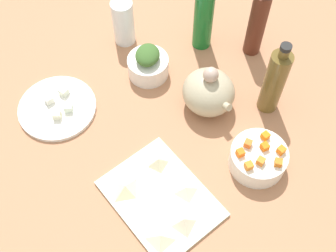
{
  "coord_description": "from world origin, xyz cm",
  "views": [
    {
      "loc": [
        49.51,
        -34.98,
        105.1
      ],
      "look_at": [
        0.0,
        0.0,
        8.0
      ],
      "focal_mm": 46.38,
      "sensor_mm": 36.0,
      "label": 1
    }
  ],
  "objects_px": {
    "cutting_board": "(161,199)",
    "plate_tofu": "(57,108)",
    "teapot": "(209,92)",
    "bottle_1": "(257,23)",
    "bowl_greens": "(148,67)",
    "bottle_2": "(204,16)",
    "bottle_0": "(274,82)",
    "drinking_glass_0": "(123,22)",
    "bowl_carrots": "(258,158)"
  },
  "relations": [
    {
      "from": "bowl_carrots",
      "to": "drinking_glass_0",
      "type": "height_order",
      "value": "drinking_glass_0"
    },
    {
      "from": "teapot",
      "to": "drinking_glass_0",
      "type": "distance_m",
      "value": 0.35
    },
    {
      "from": "bottle_2",
      "to": "bowl_greens",
      "type": "bearing_deg",
      "value": -88.75
    },
    {
      "from": "cutting_board",
      "to": "bottle_2",
      "type": "bearing_deg",
      "value": 131.64
    },
    {
      "from": "teapot",
      "to": "bottle_2",
      "type": "relative_size",
      "value": 0.62
    },
    {
      "from": "bottle_1",
      "to": "drinking_glass_0",
      "type": "relative_size",
      "value": 1.74
    },
    {
      "from": "teapot",
      "to": "bottle_0",
      "type": "xyz_separation_m",
      "value": [
        0.1,
        0.14,
        0.05
      ]
    },
    {
      "from": "bottle_1",
      "to": "plate_tofu",
      "type": "bearing_deg",
      "value": -103.9
    },
    {
      "from": "bottle_0",
      "to": "bottle_1",
      "type": "bearing_deg",
      "value": 151.14
    },
    {
      "from": "bottle_0",
      "to": "bottle_1",
      "type": "xyz_separation_m",
      "value": [
        -0.19,
        0.1,
        0.01
      ]
    },
    {
      "from": "bowl_greens",
      "to": "bottle_2",
      "type": "relative_size",
      "value": 0.46
    },
    {
      "from": "cutting_board",
      "to": "bowl_carrots",
      "type": "bearing_deg",
      "value": 76.6
    },
    {
      "from": "cutting_board",
      "to": "bottle_1",
      "type": "distance_m",
      "value": 0.58
    },
    {
      "from": "plate_tofu",
      "to": "bottle_0",
      "type": "height_order",
      "value": "bottle_0"
    },
    {
      "from": "cutting_board",
      "to": "teapot",
      "type": "bearing_deg",
      "value": 120.65
    },
    {
      "from": "cutting_board",
      "to": "bottle_2",
      "type": "height_order",
      "value": "bottle_2"
    },
    {
      "from": "cutting_board",
      "to": "bottle_2",
      "type": "distance_m",
      "value": 0.55
    },
    {
      "from": "bottle_0",
      "to": "bottle_2",
      "type": "xyz_separation_m",
      "value": [
        -0.3,
        -0.01,
        0.0
      ]
    },
    {
      "from": "cutting_board",
      "to": "plate_tofu",
      "type": "distance_m",
      "value": 0.4
    },
    {
      "from": "cutting_board",
      "to": "bowl_greens",
      "type": "height_order",
      "value": "bowl_greens"
    },
    {
      "from": "teapot",
      "to": "drinking_glass_0",
      "type": "height_order",
      "value": "teapot"
    },
    {
      "from": "plate_tofu",
      "to": "drinking_glass_0",
      "type": "height_order",
      "value": "drinking_glass_0"
    },
    {
      "from": "teapot",
      "to": "bottle_1",
      "type": "height_order",
      "value": "bottle_1"
    },
    {
      "from": "drinking_glass_0",
      "to": "bowl_greens",
      "type": "bearing_deg",
      "value": -5.8
    },
    {
      "from": "bowl_greens",
      "to": "drinking_glass_0",
      "type": "bearing_deg",
      "value": 174.2
    },
    {
      "from": "bottle_1",
      "to": "bottle_2",
      "type": "relative_size",
      "value": 0.99
    },
    {
      "from": "teapot",
      "to": "bottle_0",
      "type": "relative_size",
      "value": 0.66
    },
    {
      "from": "cutting_board",
      "to": "bottle_1",
      "type": "height_order",
      "value": "bottle_1"
    },
    {
      "from": "cutting_board",
      "to": "bottle_1",
      "type": "bearing_deg",
      "value": 115.7
    },
    {
      "from": "plate_tofu",
      "to": "bottle_2",
      "type": "height_order",
      "value": "bottle_2"
    },
    {
      "from": "bottle_1",
      "to": "drinking_glass_0",
      "type": "xyz_separation_m",
      "value": [
        -0.26,
        -0.3,
        -0.04
      ]
    },
    {
      "from": "bowl_carrots",
      "to": "drinking_glass_0",
      "type": "bearing_deg",
      "value": -175.47
    },
    {
      "from": "bottle_0",
      "to": "drinking_glass_0",
      "type": "height_order",
      "value": "bottle_0"
    },
    {
      "from": "plate_tofu",
      "to": "teapot",
      "type": "relative_size",
      "value": 1.34
    },
    {
      "from": "bowl_greens",
      "to": "bowl_carrots",
      "type": "xyz_separation_m",
      "value": [
        0.42,
        0.06,
        -0.0
      ]
    },
    {
      "from": "bowl_greens",
      "to": "bottle_1",
      "type": "height_order",
      "value": "bottle_1"
    },
    {
      "from": "plate_tofu",
      "to": "bowl_greens",
      "type": "distance_m",
      "value": 0.29
    },
    {
      "from": "cutting_board",
      "to": "plate_tofu",
      "type": "xyz_separation_m",
      "value": [
        -0.39,
        -0.08,
        0.0
      ]
    },
    {
      "from": "plate_tofu",
      "to": "teapot",
      "type": "distance_m",
      "value": 0.43
    },
    {
      "from": "teapot",
      "to": "bottle_1",
      "type": "bearing_deg",
      "value": 109.51
    },
    {
      "from": "cutting_board",
      "to": "bottle_0",
      "type": "distance_m",
      "value": 0.43
    },
    {
      "from": "bowl_carrots",
      "to": "bottle_2",
      "type": "distance_m",
      "value": 0.45
    },
    {
      "from": "bottle_0",
      "to": "bottle_2",
      "type": "relative_size",
      "value": 0.94
    },
    {
      "from": "bottle_0",
      "to": "bottle_1",
      "type": "height_order",
      "value": "bottle_1"
    },
    {
      "from": "cutting_board",
      "to": "bowl_carrots",
      "type": "relative_size",
      "value": 1.91
    },
    {
      "from": "bowl_greens",
      "to": "bowl_carrots",
      "type": "bearing_deg",
      "value": 8.35
    },
    {
      "from": "bowl_carrots",
      "to": "bottle_2",
      "type": "bearing_deg",
      "value": 161.42
    },
    {
      "from": "teapot",
      "to": "bottle_1",
      "type": "relative_size",
      "value": 0.63
    },
    {
      "from": "plate_tofu",
      "to": "bowl_greens",
      "type": "height_order",
      "value": "bowl_greens"
    },
    {
      "from": "bottle_0",
      "to": "cutting_board",
      "type": "bearing_deg",
      "value": -81.46
    }
  ]
}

